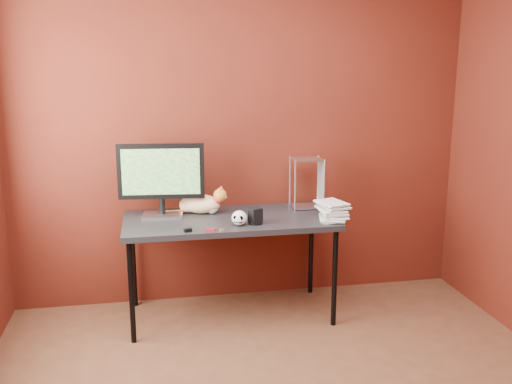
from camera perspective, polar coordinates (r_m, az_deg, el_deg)
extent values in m
cube|color=#4D170E|center=(4.37, -1.48, 5.80)|extent=(3.50, 0.02, 2.60)
cube|color=black|center=(4.09, -2.66, -2.85)|extent=(1.50, 0.70, 0.04)
cylinder|color=black|center=(3.90, -12.35, -9.81)|extent=(0.04, 0.04, 0.71)
cylinder|color=black|center=(4.09, 7.87, -8.53)|extent=(0.04, 0.04, 0.71)
cylinder|color=black|center=(4.46, -12.16, -6.84)|extent=(0.04, 0.04, 0.71)
cylinder|color=black|center=(4.63, 5.52, -5.87)|extent=(0.04, 0.04, 0.71)
cube|color=#B1B1B6|center=(4.16, -9.31, -2.30)|extent=(0.30, 0.22, 0.02)
cylinder|color=black|center=(4.15, -9.35, -1.36)|extent=(0.04, 0.04, 0.12)
cube|color=black|center=(4.09, -9.48, 2.05)|extent=(0.61, 0.10, 0.39)
cube|color=#1A4F15|center=(4.09, -9.48, 2.05)|extent=(0.54, 0.06, 0.33)
ellipsoid|color=orange|center=(4.21, -5.59, -1.17)|extent=(0.34, 0.26, 0.14)
ellipsoid|color=orange|center=(4.24, -6.73, -1.28)|extent=(0.18, 0.18, 0.12)
sphere|color=white|center=(4.19, -4.42, -1.53)|extent=(0.10, 0.10, 0.10)
sphere|color=orange|center=(4.15, -3.62, -0.33)|extent=(0.10, 0.10, 0.10)
cone|color=orange|center=(4.12, -3.66, 0.25)|extent=(0.03, 0.03, 0.04)
cone|color=orange|center=(4.16, -3.48, 0.40)|extent=(0.03, 0.03, 0.04)
cylinder|color=red|center=(4.16, -3.79, -0.86)|extent=(0.07, 0.07, 0.01)
cylinder|color=orange|center=(4.24, -7.93, -1.95)|extent=(0.16, 0.03, 0.03)
ellipsoid|color=white|center=(3.88, -1.68, -2.61)|extent=(0.11, 0.11, 0.10)
ellipsoid|color=black|center=(3.83, -1.89, -2.62)|extent=(0.03, 0.02, 0.03)
ellipsoid|color=black|center=(3.84, -1.26, -2.59)|extent=(0.03, 0.02, 0.03)
cube|color=black|center=(3.84, -1.56, -3.05)|extent=(0.06, 0.02, 0.01)
cylinder|color=black|center=(3.93, -0.07, -3.09)|extent=(0.10, 0.10, 0.01)
cube|color=black|center=(3.92, -0.07, -2.31)|extent=(0.10, 0.10, 0.10)
imported|color=beige|center=(4.04, 6.53, -1.17)|extent=(0.22, 0.26, 0.23)
imported|color=beige|center=(3.99, 6.61, 2.02)|extent=(0.20, 0.25, 0.23)
imported|color=beige|center=(3.95, 6.70, 5.27)|extent=(0.18, 0.23, 0.23)
imported|color=beige|center=(3.93, 6.79, 8.58)|extent=(0.18, 0.24, 0.23)
imported|color=beige|center=(3.92, 6.88, 11.92)|extent=(0.21, 0.25, 0.23)
imported|color=beige|center=(3.92, 6.97, 15.26)|extent=(0.23, 0.27, 0.23)
cylinder|color=#B1B1B6|center=(4.22, 3.98, 0.60)|extent=(0.01, 0.01, 0.39)
cylinder|color=#B1B1B6|center=(4.28, 6.87, 0.72)|extent=(0.01, 0.01, 0.39)
cylinder|color=#B1B1B6|center=(4.40, 3.38, 1.11)|extent=(0.01, 0.01, 0.39)
cylinder|color=#B1B1B6|center=(4.45, 6.17, 1.21)|extent=(0.01, 0.01, 0.39)
cube|color=#B1B1B6|center=(4.38, 5.06, -1.42)|extent=(0.23, 0.19, 0.01)
cube|color=#B1B1B6|center=(4.30, 5.15, 3.29)|extent=(0.23, 0.19, 0.01)
cube|color=maroon|center=(3.79, -4.58, -3.77)|extent=(0.07, 0.04, 0.01)
cube|color=black|center=(3.78, -6.84, -3.80)|extent=(0.06, 0.04, 0.02)
cylinder|color=#B1B1B6|center=(3.80, -3.43, -3.78)|extent=(0.05, 0.05, 0.00)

